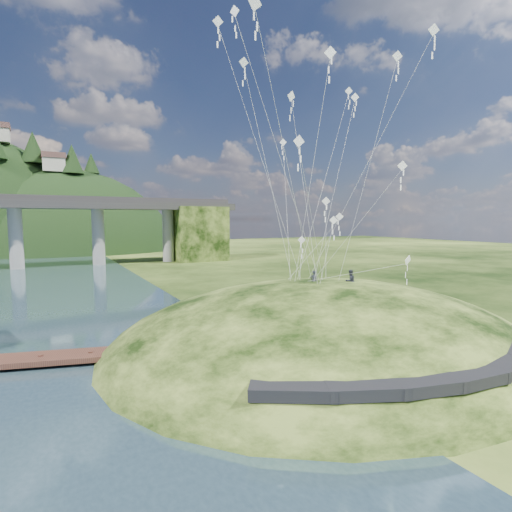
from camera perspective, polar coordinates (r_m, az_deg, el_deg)
name	(u,v)px	position (r m, az deg, el deg)	size (l,w,h in m)	color
ground	(245,370)	(27.82, -1.51, -15.92)	(320.00, 320.00, 0.00)	black
grass_hill	(323,362)	(33.95, 9.49, -14.70)	(36.00, 32.00, 13.00)	black
footpath	(450,368)	(24.65, 25.96, -14.16)	(22.29, 5.84, 0.83)	black
wooden_dock	(91,355)	(31.35, -22.54, -12.94)	(15.12, 6.13, 1.07)	#3B2018
kite_flyers	(341,270)	(33.87, 12.07, -1.95)	(3.63, 1.87, 1.92)	#242630
kite_swarm	(328,127)	(34.67, 10.29, 17.67)	(19.21, 16.05, 20.18)	white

